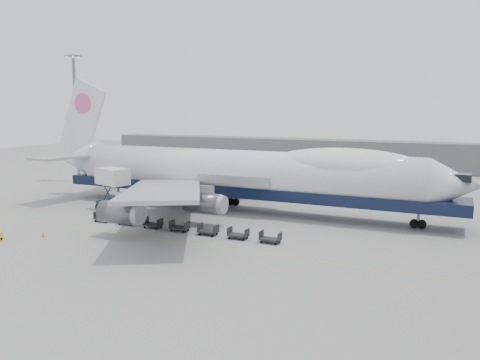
% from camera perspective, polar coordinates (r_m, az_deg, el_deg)
% --- Properties ---
extents(ground, '(260.00, 260.00, 0.00)m').
position_cam_1_polar(ground, '(58.66, -5.40, -5.95)').
color(ground, gray).
rests_on(ground, ground).
extents(apron_line, '(60.00, 0.15, 0.01)m').
position_cam_1_polar(apron_line, '(53.76, -8.66, -7.36)').
color(apron_line, gold).
rests_on(apron_line, ground).
extents(hangar, '(110.00, 8.00, 7.00)m').
position_cam_1_polar(hangar, '(125.60, 6.88, 3.41)').
color(hangar, slate).
rests_on(hangar, ground).
extents(floodlight_mast, '(2.40, 2.40, 25.43)m').
position_cam_1_polar(floodlight_mast, '(101.67, -19.38, 7.87)').
color(floodlight_mast, slate).
rests_on(floodlight_mast, ground).
extents(airliner, '(67.00, 55.30, 19.98)m').
position_cam_1_polar(airliner, '(67.74, 0.14, 0.90)').
color(airliner, white).
rests_on(airliner, ground).
extents(catering_truck, '(5.87, 4.70, 6.18)m').
position_cam_1_polar(catering_truck, '(71.12, -15.23, -0.80)').
color(catering_truck, '#192C4C').
rests_on(catering_truck, ground).
extents(traffic_cone, '(0.39, 0.39, 0.58)m').
position_cam_1_polar(traffic_cone, '(59.32, -22.88, -6.16)').
color(traffic_cone, '#FF4D0D').
rests_on(traffic_cone, ground).
extents(dolly_0, '(2.30, 1.35, 1.30)m').
position_cam_1_polar(dolly_0, '(64.47, -16.31, -4.44)').
color(dolly_0, '#2D2D30').
rests_on(dolly_0, ground).
extents(dolly_1, '(2.30, 1.35, 1.30)m').
position_cam_1_polar(dolly_1, '(61.99, -13.56, -4.85)').
color(dolly_1, '#2D2D30').
rests_on(dolly_1, ground).
extents(dolly_2, '(2.30, 1.35, 1.30)m').
position_cam_1_polar(dolly_2, '(59.66, -10.58, -5.28)').
color(dolly_2, '#2D2D30').
rests_on(dolly_2, ground).
extents(dolly_3, '(2.30, 1.35, 1.30)m').
position_cam_1_polar(dolly_3, '(57.52, -7.37, -5.73)').
color(dolly_3, '#2D2D30').
rests_on(dolly_3, ground).
extents(dolly_4, '(2.30, 1.35, 1.30)m').
position_cam_1_polar(dolly_4, '(55.56, -3.91, -6.19)').
color(dolly_4, '#2D2D30').
rests_on(dolly_4, ground).
extents(dolly_5, '(2.30, 1.35, 1.30)m').
position_cam_1_polar(dolly_5, '(53.83, -0.21, -6.65)').
color(dolly_5, '#2D2D30').
rests_on(dolly_5, ground).
extents(dolly_6, '(2.30, 1.35, 1.30)m').
position_cam_1_polar(dolly_6, '(52.34, 3.72, -7.12)').
color(dolly_6, '#2D2D30').
rests_on(dolly_6, ground).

